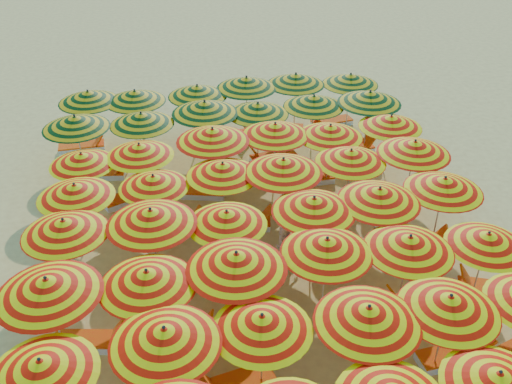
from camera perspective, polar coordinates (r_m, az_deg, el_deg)
The scene contains 69 objects.
ground at distance 17.08m, azimuth 0.33°, elevation -5.40°, with size 120.00×120.00×0.00m, color #F6D56D.
umbrella_4 at distance 11.98m, azimuth 23.05°, elevation -16.92°, with size 2.17×2.17×2.22m.
umbrella_6 at distance 11.94m, azimuth -20.67°, elevation -16.11°, with size 2.75×2.75×2.27m.
umbrella_7 at distance 11.71m, azimuth -9.11°, elevation -14.06°, with size 2.87×2.87×2.41m.
umbrella_8 at distance 11.99m, azimuth 0.60°, elevation -12.93°, with size 2.56×2.56×2.27m.
umbrella_9 at distance 12.20m, azimuth 11.16°, elevation -11.96°, with size 2.67×2.67×2.41m.
umbrella_10 at distance 12.96m, azimuth 18.78°, elevation -10.53°, with size 2.83×2.83×2.34m.
umbrella_12 at distance 13.27m, azimuth -20.14°, elevation -8.88°, with size 2.66×2.66×2.49m.
umbrella_13 at distance 13.05m, azimuth -10.84°, elevation -8.48°, with size 2.30×2.30×2.38m.
umbrella_14 at distance 13.10m, azimuth -1.96°, elevation -6.92°, with size 2.72×2.72×2.51m.
umbrella_15 at distance 13.78m, azimuth 7.10°, elevation -5.39°, with size 2.96×2.96×2.40m.
umbrella_16 at distance 14.30m, azimuth 15.09°, elevation -5.01°, with size 2.94×2.94×2.35m.
umbrella_17 at distance 15.30m, azimuth 22.13°, elevation -4.44°, with size 2.25×2.25×2.18m.
umbrella_18 at distance 15.14m, azimuth -18.64°, elevation -3.34°, with size 2.53×2.53×2.35m.
umbrella_19 at distance 14.75m, azimuth -10.47°, elevation -2.48°, with size 3.00×3.00×2.48m.
umbrella_20 at distance 14.83m, azimuth -2.94°, elevation -2.61°, with size 2.71×2.71×2.25m.
umbrella_21 at distance 15.14m, azimuth 5.81°, elevation -1.29°, with size 2.49×2.49×2.41m.
umbrella_22 at distance 15.77m, azimuth 12.21°, elevation -0.32°, with size 2.36×2.36×2.43m.
umbrella_23 at distance 16.83m, azimuth 18.30°, elevation 0.72°, with size 2.37×2.37×2.37m.
umbrella_24 at distance 16.59m, azimuth -17.63°, elevation 0.11°, with size 2.77×2.77×2.30m.
umbrella_25 at distance 16.70m, azimuth -10.22°, elevation 1.04°, with size 2.28×2.28×2.17m.
umbrella_26 at distance 16.79m, azimuth -3.34°, elevation 2.26°, with size 2.84×2.84×2.32m.
umbrella_27 at distance 16.68m, azimuth 2.75°, elevation 2.63°, with size 2.50×2.50×2.48m.
umbrella_28 at distance 17.66m, azimuth 9.47°, elevation 3.54°, with size 2.90×2.90×2.33m.
umbrella_29 at distance 18.40m, azimuth 15.56°, elevation 4.31°, with size 2.43×2.43×2.43m.
umbrella_30 at distance 18.35m, azimuth -17.02°, elevation 3.15°, with size 2.65×2.65×2.17m.
umbrella_31 at distance 18.25m, azimuth -11.57°, elevation 4.13°, with size 2.27×2.27×2.27m.
umbrella_32 at distance 18.35m, azimuth -4.36°, elevation 5.69°, with size 2.64×2.64×2.51m.
umbrella_33 at distance 18.86m, azimuth 1.93°, elevation 6.25°, with size 2.29×2.29×2.41m.
umbrella_34 at distance 19.06m, azimuth 7.43°, elevation 6.05°, with size 2.70×2.70×2.33m.
umbrella_35 at distance 20.12m, azimuth 13.33°, elevation 6.87°, with size 2.64×2.64×2.31m.
umbrella_36 at distance 20.27m, azimuth -17.61°, elevation 6.67°, with size 2.49×2.49×2.41m.
umbrella_37 at distance 20.07m, azimuth -11.38°, elevation 7.18°, with size 2.65×2.65×2.35m.
umbrella_38 at distance 20.29m, azimuth -5.14°, elevation 8.41°, with size 3.14×3.14×2.50m.
umbrella_39 at distance 20.44m, azimuth 0.19°, elevation 8.33°, with size 2.59×2.59×2.35m.
umbrella_40 at distance 21.09m, azimuth 5.80°, elevation 9.01°, with size 2.78×2.78×2.37m.
umbrella_41 at distance 21.46m, azimuth 11.30°, elevation 9.26°, with size 2.58×2.58×2.48m.
umbrella_42 at distance 22.20m, azimuth -16.41°, elevation 9.13°, with size 2.51×2.51×2.39m.
umbrella_43 at distance 21.83m, azimuth -12.00°, elevation 9.36°, with size 2.39×2.39×2.39m.
umbrella_44 at distance 21.92m, azimuth -5.88°, elevation 10.02°, with size 2.54×2.54×2.39m.
umbrella_45 at distance 22.34m, azimuth -0.96°, elevation 10.87°, with size 2.93×2.93×2.48m.
umbrella_46 at distance 22.84m, azimuth 4.00°, elevation 11.18°, with size 2.54×2.54×2.43m.
umbrella_47 at distance 23.24m, azimuth 9.42°, elevation 11.06°, with size 2.47×2.47×2.36m.
lounger_6 at distance 13.35m, azimuth -2.15°, elevation -18.66°, with size 1.81×0.89×0.69m.
lounger_7 at distance 14.63m, azimuth 19.26°, elevation -15.13°, with size 1.77×0.69×0.69m.
lounger_8 at distance 14.77m, azimuth 22.81°, elevation -15.54°, with size 1.83×1.07×0.69m.
lounger_9 at distance 14.69m, azimuth -16.17°, elevation -14.13°, with size 1.82×0.93×0.69m.
lounger_10 at distance 14.47m, azimuth -7.63°, elevation -13.67°, with size 1.82×1.02×0.69m.
lounger_11 at distance 14.42m, azimuth -3.80°, elevation -13.61°, with size 1.82×1.24×0.69m.
lounger_12 at distance 15.69m, azimuth 15.82°, elevation -10.38°, with size 1.78×0.75×0.69m.
lounger_13 at distance 16.64m, azimuth 22.29°, elevation -8.97°, with size 1.82×1.19×0.69m.
lounger_14 at distance 16.11m, azimuth -7.64°, elevation -7.84°, with size 1.83×1.13×0.69m.
lounger_15 at distance 15.98m, azimuth -4.60°, elevation -7.99°, with size 1.83×1.11×0.69m.
lounger_16 at distance 17.67m, azimuth 15.77°, elevation -4.74°, with size 1.82×1.17×0.69m.
lounger_17 at distance 17.61m, azimuth -7.71°, elevation -3.78°, with size 1.82×0.99×0.69m.
lounger_18 at distance 17.75m, azimuth -1.15°, elevation -3.08°, with size 1.82×0.93×0.69m.
lounger_19 at distance 18.50m, azimuth 7.48°, elevation -1.72°, with size 1.82×1.23×0.69m.
lounger_20 at distance 19.37m, azimuth -12.74°, elevation -0.57°, with size 1.82×1.23×0.69m.
lounger_21 at distance 19.28m, azimuth -5.56°, elevation 0.01°, with size 1.82×1.03×0.69m.
lounger_22 at distance 20.02m, azimuth 5.49°, elevation 1.37°, with size 1.74×0.59×0.69m.
lounger_23 at distance 20.95m, azimuth -15.14°, elevation 1.82°, with size 1.80×0.83×0.69m.
lounger_24 at distance 21.23m, azimuth 1.63°, elevation 3.50°, with size 1.80×0.83×0.69m.
lounger_25 at distance 22.06m, azimuth 9.64°, elevation 4.24°, with size 1.79×0.78×0.69m.
lounger_26 at distance 22.93m, azimuth -16.92°, elevation 4.37°, with size 1.75×0.63×0.69m.
lounger_27 at distance 23.07m, azimuth 0.43°, elevation 6.07°, with size 1.81×0.86×0.69m.
lounger_28 at distance 23.36m, azimuth 2.50°, elevation 6.41°, with size 1.83×1.08×0.69m.
lounger_29 at distance 24.03m, azimuth 7.47°, elevation 6.95°, with size 1.80×0.82×0.69m.
beachgoer_b at distance 16.67m, azimuth 3.52°, elevation -3.39°, with size 0.71×0.56×1.47m, color tan.
beachgoer_a at distance 15.90m, azimuth 2.58°, elevation -5.58°, with size 0.51×0.34×1.40m, color tan.
Camera 1 is at (-2.74, -13.08, 10.63)m, focal length 40.00 mm.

